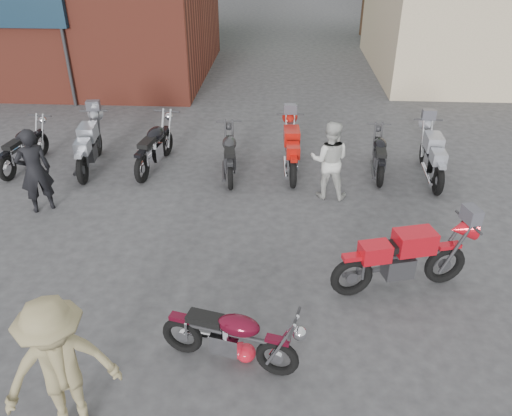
# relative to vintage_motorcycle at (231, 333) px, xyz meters

# --- Properties ---
(ground) EXTENTS (90.00, 90.00, 0.00)m
(ground) POSITION_rel_vintage_motorcycle_xyz_m (0.62, 0.54, -0.54)
(ground) COLOR #343436
(brick_building) EXTENTS (12.00, 8.00, 4.00)m
(brick_building) POSITION_rel_vintage_motorcycle_xyz_m (-8.38, 14.54, 1.46)
(brick_building) COLOR maroon
(brick_building) RESTS_ON ground
(stucco_building) EXTENTS (10.00, 8.00, 3.50)m
(stucco_building) POSITION_rel_vintage_motorcycle_xyz_m (9.12, 15.54, 1.21)
(stucco_building) COLOR tan
(stucco_building) RESTS_ON ground
(vintage_motorcycle) EXTENTS (1.94, 1.04, 1.07)m
(vintage_motorcycle) POSITION_rel_vintage_motorcycle_xyz_m (0.00, 0.00, 0.00)
(vintage_motorcycle) COLOR #4B0919
(vintage_motorcycle) RESTS_ON ground
(sportbike) EXTENTS (2.32, 1.27, 1.28)m
(sportbike) POSITION_rel_vintage_motorcycle_xyz_m (2.56, 1.74, 0.10)
(sportbike) COLOR red
(sportbike) RESTS_ON ground
(helmet) EXTENTS (0.34, 0.34, 0.25)m
(helmet) POSITION_rel_vintage_motorcycle_xyz_m (0.19, 0.07, -0.41)
(helmet) COLOR red
(helmet) RESTS_ON ground
(person_dark) EXTENTS (0.77, 0.72, 1.76)m
(person_dark) POSITION_rel_vintage_motorcycle_xyz_m (-4.30, 3.90, 0.35)
(person_dark) COLOR black
(person_dark) RESTS_ON ground
(person_light) EXTENTS (0.90, 0.75, 1.69)m
(person_light) POSITION_rel_vintage_motorcycle_xyz_m (1.60, 4.82, 0.31)
(person_light) COLOR beige
(person_light) RESTS_ON ground
(person_tan) EXTENTS (1.42, 1.18, 1.91)m
(person_tan) POSITION_rel_vintage_motorcycle_xyz_m (-1.74, -1.09, 0.42)
(person_tan) COLOR #877A53
(person_tan) RESTS_ON ground
(row_bike_0) EXTENTS (0.87, 2.00, 1.12)m
(row_bike_0) POSITION_rel_vintage_motorcycle_xyz_m (-5.54, 5.89, 0.02)
(row_bike_0) COLOR black
(row_bike_0) RESTS_ON ground
(row_bike_1) EXTENTS (0.97, 2.22, 1.25)m
(row_bike_1) POSITION_rel_vintage_motorcycle_xyz_m (-3.97, 5.91, 0.09)
(row_bike_1) COLOR #999CA7
(row_bike_1) RESTS_ON ground
(row_bike_2) EXTENTS (1.01, 2.20, 1.23)m
(row_bike_2) POSITION_rel_vintage_motorcycle_xyz_m (-2.42, 6.04, 0.08)
(row_bike_2) COLOR black
(row_bike_2) RESTS_ON ground
(row_bike_3) EXTENTS (0.86, 1.99, 1.12)m
(row_bike_3) POSITION_rel_vintage_motorcycle_xyz_m (-0.61, 5.76, 0.02)
(row_bike_3) COLOR #242527
(row_bike_3) RESTS_ON ground
(row_bike_4) EXTENTS (0.79, 2.14, 1.22)m
(row_bike_4) POSITION_rel_vintage_motorcycle_xyz_m (0.82, 6.00, 0.08)
(row_bike_4) COLOR #B6170F
(row_bike_4) RESTS_ON ground
(row_bike_5) EXTENTS (0.75, 1.85, 1.05)m
(row_bike_5) POSITION_rel_vintage_motorcycle_xyz_m (2.85, 6.01, -0.01)
(row_bike_5) COLOR black
(row_bike_5) RESTS_ON ground
(row_bike_6) EXTENTS (0.79, 2.13, 1.22)m
(row_bike_6) POSITION_rel_vintage_motorcycle_xyz_m (4.01, 5.82, 0.07)
(row_bike_6) COLOR #9497A1
(row_bike_6) RESTS_ON ground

